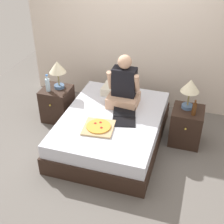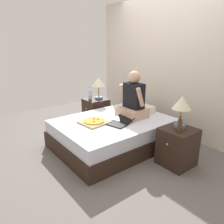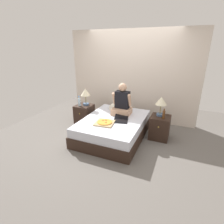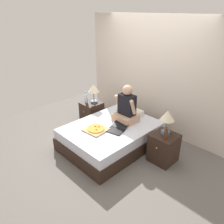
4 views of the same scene
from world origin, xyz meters
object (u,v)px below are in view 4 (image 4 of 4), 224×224
at_px(nightstand_left, 92,113).
at_px(nightstand_right, 164,148).
at_px(bed, 111,136).
at_px(person_seated, 126,109).
at_px(laptop, 117,129).
at_px(water_bottle, 86,98).
at_px(beer_bottle, 166,134).
at_px(lamp_on_left_nightstand, 93,90).
at_px(pizza_box, 96,129).
at_px(lamp_on_right_nightstand, 167,117).

height_order(nightstand_left, nightstand_right, same).
xyz_separation_m(bed, person_seated, (0.07, 0.37, 0.52)).
bearing_deg(laptop, water_bottle, 167.60).
height_order(water_bottle, beer_bottle, water_bottle).
bearing_deg(laptop, nightstand_left, 162.88).
bearing_deg(laptop, nightstand_right, 24.10).
distance_m(lamp_on_left_nightstand, water_bottle, 0.28).
bearing_deg(bed, laptop, -9.90).
bearing_deg(water_bottle, beer_bottle, -0.26).
height_order(person_seated, laptop, person_seated).
xyz_separation_m(person_seated, pizza_box, (-0.15, -0.69, -0.27)).
xyz_separation_m(person_seated, laptop, (0.12, -0.40, -0.27)).
xyz_separation_m(lamp_on_left_nightstand, person_seated, (1.06, -0.03, -0.13)).
height_order(bed, water_bottle, water_bottle).
relative_size(bed, laptop, 3.93).
bearing_deg(beer_bottle, person_seated, 173.21).
height_order(lamp_on_right_nightstand, pizza_box, lamp_on_right_nightstand).
height_order(nightstand_left, water_bottle, water_bottle).
bearing_deg(water_bottle, nightstand_left, 48.35).
relative_size(lamp_on_left_nightstand, person_seated, 0.58).
relative_size(person_seated, laptop, 1.64).
bearing_deg(laptop, pizza_box, -132.52).
xyz_separation_m(bed, laptop, (0.19, -0.03, 0.25)).
xyz_separation_m(lamp_on_right_nightstand, beer_bottle, (0.10, -0.15, -0.23)).
bearing_deg(nightstand_right, bed, -161.60).
bearing_deg(lamp_on_right_nightstand, nightstand_left, -178.59).
distance_m(nightstand_left, person_seated, 1.20).
height_order(bed, pizza_box, pizza_box).
height_order(lamp_on_left_nightstand, laptop, lamp_on_left_nightstand).
distance_m(nightstand_right, lamp_on_right_nightstand, 0.60).
bearing_deg(bed, lamp_on_right_nightstand, 21.44).
height_order(nightstand_right, pizza_box, nightstand_right).
relative_size(bed, lamp_on_right_nightstand, 4.15).
bearing_deg(nightstand_right, lamp_on_right_nightstand, 120.93).
bearing_deg(beer_bottle, nightstand_right, 125.01).
xyz_separation_m(water_bottle, nightstand_right, (2.14, 0.09, -0.39)).
distance_m(nightstand_right, beer_bottle, 0.39).
xyz_separation_m(lamp_on_left_nightstand, nightstand_right, (2.02, -0.05, -0.60)).
height_order(nightstand_right, person_seated, person_seated).
bearing_deg(pizza_box, nightstand_right, 31.15).
distance_m(bed, nightstand_left, 1.09).
height_order(nightstand_left, pizza_box, nightstand_left).
height_order(lamp_on_left_nightstand, lamp_on_right_nightstand, same).
relative_size(beer_bottle, person_seated, 0.29).
relative_size(lamp_on_left_nightstand, lamp_on_right_nightstand, 1.00).
height_order(nightstand_right, laptop, nightstand_right).
distance_m(nightstand_right, person_seated, 1.07).
xyz_separation_m(nightstand_left, water_bottle, (-0.08, -0.09, 0.39)).
bearing_deg(beer_bottle, water_bottle, 179.74).
xyz_separation_m(water_bottle, laptop, (1.30, -0.29, -0.18)).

